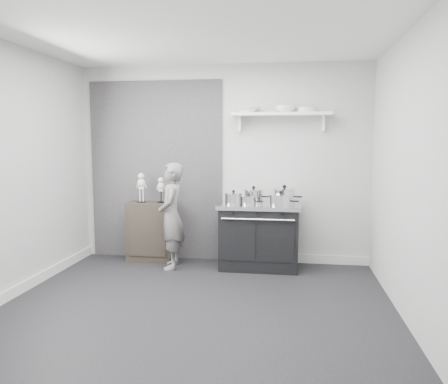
# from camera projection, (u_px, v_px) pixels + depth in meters

# --- Properties ---
(ground) EXTENTS (4.00, 4.00, 0.00)m
(ground) POSITION_uv_depth(u_px,v_px,m) (195.00, 306.00, 4.42)
(ground) COLOR black
(ground) RESTS_ON ground
(room_shell) EXTENTS (4.02, 3.62, 2.71)m
(room_shell) POSITION_uv_depth(u_px,v_px,m) (189.00, 144.00, 4.39)
(room_shell) COLOR #ADADAB
(room_shell) RESTS_ON ground
(wall_shelf) EXTENTS (1.30, 0.26, 0.24)m
(wall_shelf) POSITION_uv_depth(u_px,v_px,m) (281.00, 115.00, 5.72)
(wall_shelf) COLOR white
(wall_shelf) RESTS_ON room_shell
(stove) EXTENTS (1.06, 0.66, 0.85)m
(stove) POSITION_uv_depth(u_px,v_px,m) (259.00, 236.00, 5.74)
(stove) COLOR black
(stove) RESTS_ON ground
(side_cabinet) EXTENTS (0.63, 0.37, 0.82)m
(side_cabinet) POSITION_uv_depth(u_px,v_px,m) (151.00, 231.00, 6.10)
(side_cabinet) COLOR black
(side_cabinet) RESTS_ON ground
(child) EXTENTS (0.42, 0.56, 1.39)m
(child) POSITION_uv_depth(u_px,v_px,m) (171.00, 216.00, 5.71)
(child) COLOR slate
(child) RESTS_ON ground
(pot_front_left) EXTENTS (0.31, 0.22, 0.19)m
(pot_front_left) POSITION_uv_depth(u_px,v_px,m) (234.00, 199.00, 5.62)
(pot_front_left) COLOR silver
(pot_front_left) RESTS_ON stove
(pot_back_left) EXTENTS (0.34, 0.25, 0.22)m
(pot_back_left) POSITION_uv_depth(u_px,v_px,m) (254.00, 196.00, 5.79)
(pot_back_left) COLOR silver
(pot_back_left) RESTS_ON stove
(pot_back_right) EXTENTS (0.37, 0.29, 0.25)m
(pot_back_right) POSITION_uv_depth(u_px,v_px,m) (284.00, 196.00, 5.71)
(pot_back_right) COLOR silver
(pot_back_right) RESTS_ON stove
(pot_front_right) EXTENTS (0.37, 0.28, 0.20)m
(pot_front_right) POSITION_uv_depth(u_px,v_px,m) (281.00, 200.00, 5.46)
(pot_front_right) COLOR silver
(pot_front_right) RESTS_ON stove
(pot_front_center) EXTENTS (0.28, 0.19, 0.15)m
(pot_front_center) POSITION_uv_depth(u_px,v_px,m) (249.00, 201.00, 5.57)
(pot_front_center) COLOR silver
(pot_front_center) RESTS_ON stove
(skeleton_full) EXTENTS (0.13, 0.08, 0.47)m
(skeleton_full) POSITION_uv_depth(u_px,v_px,m) (141.00, 185.00, 6.04)
(skeleton_full) COLOR beige
(skeleton_full) RESTS_ON side_cabinet
(skeleton_torso) EXTENTS (0.11, 0.07, 0.40)m
(skeleton_torso) POSITION_uv_depth(u_px,v_px,m) (161.00, 188.00, 6.01)
(skeleton_torso) COLOR beige
(skeleton_torso) RESTS_ON side_cabinet
(bowl_large) EXTENTS (0.31, 0.31, 0.08)m
(bowl_large) POSITION_uv_depth(u_px,v_px,m) (247.00, 110.00, 5.77)
(bowl_large) COLOR white
(bowl_large) RESTS_ON wall_shelf
(bowl_small) EXTENTS (0.26, 0.26, 0.08)m
(bowl_small) POSITION_uv_depth(u_px,v_px,m) (285.00, 109.00, 5.69)
(bowl_small) COLOR white
(bowl_small) RESTS_ON wall_shelf
(plate_stack) EXTENTS (0.24, 0.24, 0.06)m
(plate_stack) POSITION_uv_depth(u_px,v_px,m) (307.00, 110.00, 5.65)
(plate_stack) COLOR silver
(plate_stack) RESTS_ON wall_shelf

